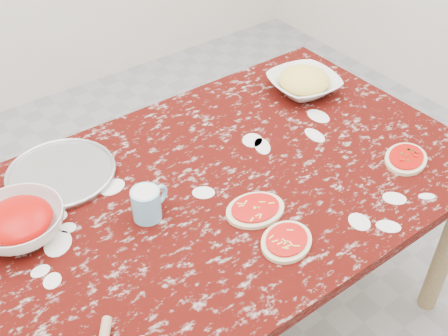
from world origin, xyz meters
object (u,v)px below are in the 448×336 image
at_px(cheese_bowl, 304,84).
at_px(worktable, 224,200).
at_px(pizza_tray, 61,173).
at_px(sauce_bowl, 20,224).
at_px(flour_mug, 147,203).

bearing_deg(cheese_bowl, worktable, -156.93).
distance_m(pizza_tray, cheese_bowl, 0.95).
bearing_deg(sauce_bowl, flour_mug, -25.23).
bearing_deg(cheese_bowl, pizza_tray, 174.58).
distance_m(worktable, pizza_tray, 0.52).
xyz_separation_m(worktable, sauce_bowl, (-0.58, 0.15, 0.12)).
bearing_deg(worktable, sauce_bowl, 165.15).
bearing_deg(pizza_tray, flour_mug, -68.34).
bearing_deg(pizza_tray, cheese_bowl, -5.42).
bearing_deg(worktable, flour_mug, 178.86).
distance_m(worktable, cheese_bowl, 0.61).
height_order(sauce_bowl, flour_mug, flour_mug).
relative_size(pizza_tray, sauce_bowl, 1.33).
relative_size(worktable, sauce_bowl, 6.40).
height_order(worktable, sauce_bowl, sauce_bowl).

